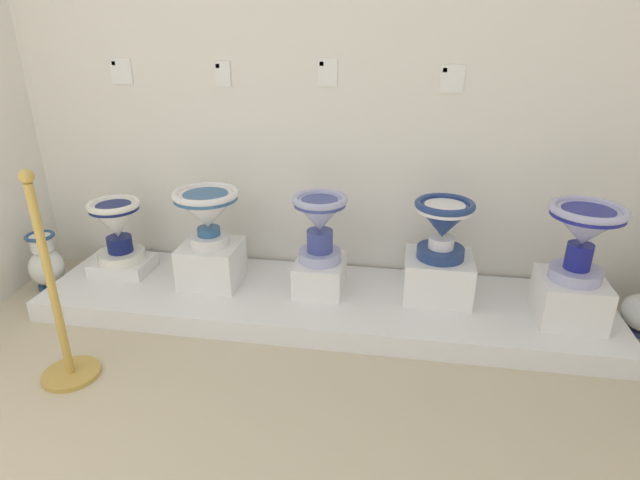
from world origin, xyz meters
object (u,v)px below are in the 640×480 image
object	(u,v)px
info_placard_first	(121,71)
antique_toilet_broad_patterned	(207,210)
info_placard_second	(223,73)
info_placard_third	(328,72)
antique_toilet_slender_white	(443,223)
plinth_block_rightmost	(570,299)
plinth_block_pale_glazed	(320,275)
plinth_block_slender_white	(438,277)
plinth_block_squat_floral	(123,265)
antique_toilet_rightmost	(584,230)
stanchion_post_near_left	(60,325)
antique_toilet_pale_glazed	(320,220)
decorative_vase_spare	(46,264)
plinth_block_broad_patterned	(212,263)
antique_toilet_squat_floral	(117,224)
info_placard_fourth	(452,78)

from	to	relation	value
info_placard_first	antique_toilet_broad_patterned	bearing A→B (deg)	-31.09
info_placard_second	info_placard_third	world-z (taller)	info_placard_third
antique_toilet_slender_white	info_placard_third	size ratio (longest dim) A/B	2.16
antique_toilet_broad_patterned	plinth_block_rightmost	size ratio (longest dim) A/B	1.12
plinth_block_pale_glazed	plinth_block_slender_white	size ratio (longest dim) A/B	0.88
plinth_block_squat_floral	antique_toilet_slender_white	bearing A→B (deg)	-0.21
antique_toilet_rightmost	stanchion_post_near_left	size ratio (longest dim) A/B	0.39
antique_toilet_rightmost	info_placard_second	world-z (taller)	info_placard_second
stanchion_post_near_left	antique_toilet_slender_white	bearing A→B (deg)	26.40
antique_toilet_pale_glazed	decorative_vase_spare	bearing A→B (deg)	-178.11
info_placard_third	stanchion_post_near_left	world-z (taller)	info_placard_third
antique_toilet_rightmost	info_placard_third	bearing A→B (deg)	161.30
plinth_block_squat_floral	antique_toilet_broad_patterned	bearing A→B (deg)	-4.72
antique_toilet_pale_glazed	info_placard_third	bearing A→B (deg)	92.30
plinth_block_pale_glazed	antique_toilet_slender_white	size ratio (longest dim) A/B	1.00
plinth_block_broad_patterned	antique_toilet_broad_patterned	xyz separation A→B (m)	(0.00, 0.00, 0.35)
antique_toilet_slender_white	plinth_block_pale_glazed	bearing A→B (deg)	-178.56
antique_toilet_squat_floral	plinth_block_pale_glazed	world-z (taller)	antique_toilet_squat_floral
info_placard_fourth	plinth_block_pale_glazed	bearing A→B (deg)	-152.76
plinth_block_pale_glazed	info_placard_fourth	xyz separation A→B (m)	(0.70, 0.36, 1.12)
antique_toilet_slender_white	antique_toilet_broad_patterned	bearing A→B (deg)	-178.13
info_placard_second	stanchion_post_near_left	distance (m)	1.70
plinth_block_broad_patterned	stanchion_post_near_left	distance (m)	0.97
plinth_block_pale_glazed	info_placard_first	xyz separation A→B (m)	(-1.32, 0.36, 1.13)
plinth_block_pale_glazed	plinth_block_rightmost	size ratio (longest dim) A/B	0.98
antique_toilet_broad_patterned	antique_toilet_squat_floral	bearing A→B (deg)	175.28
plinth_block_broad_patterned	stanchion_post_near_left	xyz separation A→B (m)	(-0.44, -0.86, 0.05)
antique_toilet_squat_floral	info_placard_first	xyz separation A→B (m)	(-0.01, 0.34, 0.90)
antique_toilet_pale_glazed	antique_toilet_rightmost	distance (m)	1.41
plinth_block_rightmost	info_placard_fourth	distance (m)	1.39
plinth_block_broad_patterned	plinth_block_squat_floral	bearing A→B (deg)	175.28
info_placard_third	decorative_vase_spare	distance (m)	2.20
antique_toilet_pale_glazed	info_placard_second	distance (m)	1.08
plinth_block_squat_floral	info_placard_third	bearing A→B (deg)	14.50
plinth_block_broad_patterned	antique_toilet_pale_glazed	distance (m)	0.75
antique_toilet_broad_patterned	decorative_vase_spare	xyz separation A→B (m)	(-1.13, -0.03, -0.43)
antique_toilet_slender_white	plinth_block_rightmost	size ratio (longest dim) A/B	0.98
plinth_block_broad_patterned	stanchion_post_near_left	world-z (taller)	stanchion_post_near_left
antique_toilet_pale_glazed	antique_toilet_rightmost	bearing A→B (deg)	-4.85
info_placard_third	decorative_vase_spare	world-z (taller)	info_placard_third
plinth_block_squat_floral	info_placard_third	distance (m)	1.80
antique_toilet_broad_patterned	antique_toilet_rightmost	xyz separation A→B (m)	(2.08, -0.09, 0.05)
stanchion_post_near_left	info_placard_fourth	bearing A→B (deg)	34.43
antique_toilet_rightmost	stanchion_post_near_left	distance (m)	2.66
info_placard_fourth	antique_toilet_pale_glazed	bearing A→B (deg)	-152.76
info_placard_second	info_placard_fourth	bearing A→B (deg)	0.00
antique_toilet_rightmost	decorative_vase_spare	distance (m)	3.25
antique_toilet_rightmost	info_placard_first	bearing A→B (deg)	170.01
antique_toilet_squat_floral	plinth_block_rightmost	distance (m)	2.73
antique_toilet_squat_floral	antique_toilet_broad_patterned	world-z (taller)	antique_toilet_broad_patterned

